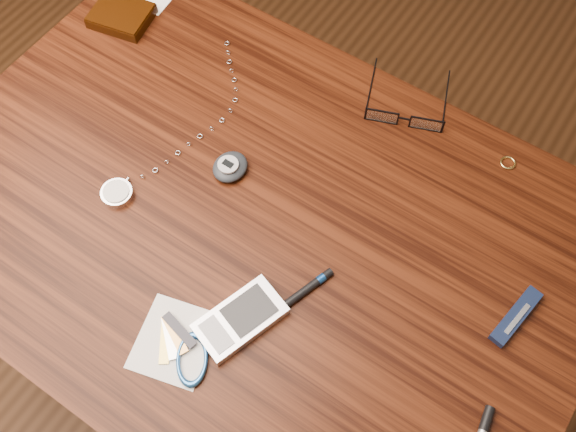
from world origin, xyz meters
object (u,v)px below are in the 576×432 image
object	(u,v)px
wallet_and_card	(122,15)
eyeglasses	(404,117)
pda_phone	(240,319)
pocket_watch	(124,187)
desk	(253,248)
notepad_keys	(183,350)
pocket_knife	(516,316)
pedometer	(230,167)

from	to	relation	value
wallet_and_card	eyeglasses	world-z (taller)	eyeglasses
pda_phone	pocket_watch	bearing A→B (deg)	165.08
desk	notepad_keys	size ratio (longest dim) A/B	7.23
pocket_knife	wallet_and_card	bearing A→B (deg)	171.18
wallet_and_card	pda_phone	world-z (taller)	wallet_and_card
eyeglasses	pocket_watch	size ratio (longest dim) A/B	0.46
desk	pocket_knife	size ratio (longest dim) A/B	10.09
wallet_and_card	pocket_knife	distance (m)	0.81
pocket_watch	notepad_keys	bearing A→B (deg)	-32.75
desk	pocket_watch	xyz separation A→B (m)	(-0.18, -0.06, 0.11)
eyeglasses	pedometer	world-z (taller)	eyeglasses
desk	wallet_and_card	world-z (taller)	wallet_and_card
eyeglasses	pocket_knife	size ratio (longest dim) A/B	1.65
pedometer	notepad_keys	distance (m)	0.28
desk	pda_phone	xyz separation A→B (m)	(0.08, -0.13, 0.11)
pda_phone	notepad_keys	world-z (taller)	pda_phone
pocket_watch	notepad_keys	distance (m)	0.27
wallet_and_card	eyeglasses	bearing A→B (deg)	8.76
pda_phone	pedometer	bearing A→B (deg)	129.36
pedometer	pocket_knife	xyz separation A→B (m)	(0.46, 0.02, -0.00)
pocket_watch	notepad_keys	xyz separation A→B (m)	(0.23, -0.15, -0.00)
desk	eyeglasses	size ratio (longest dim) A/B	6.10
desk	pedometer	world-z (taller)	pedometer
eyeglasses	pocket_knife	bearing A→B (deg)	-35.64
pedometer	wallet_and_card	bearing A→B (deg)	156.57
desk	eyeglasses	distance (m)	0.32
eyeglasses	notepad_keys	world-z (taller)	eyeglasses
wallet_and_card	pedometer	xyz separation A→B (m)	(0.34, -0.15, -0.00)
desk	wallet_and_card	xyz separation A→B (m)	(-0.41, 0.20, 0.11)
eyeglasses	desk	bearing A→B (deg)	-110.38
eyeglasses	notepad_keys	bearing A→B (deg)	-97.21
desk	pedometer	xyz separation A→B (m)	(-0.07, 0.05, 0.11)
pocket_watch	pda_phone	distance (m)	0.27
wallet_and_card	pocket_knife	xyz separation A→B (m)	(0.80, -0.12, -0.00)
desk	pda_phone	distance (m)	0.19
pocket_knife	notepad_keys	bearing A→B (deg)	-140.52
eyeglasses	pda_phone	xyz separation A→B (m)	(-0.02, -0.41, -0.00)
desk	pocket_knife	bearing A→B (deg)	10.94
pocket_watch	pocket_knife	size ratio (longest dim) A/B	3.62
notepad_keys	pocket_knife	size ratio (longest dim) A/B	1.40
notepad_keys	eyeglasses	bearing A→B (deg)	82.79
desk	wallet_and_card	bearing A→B (deg)	154.23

